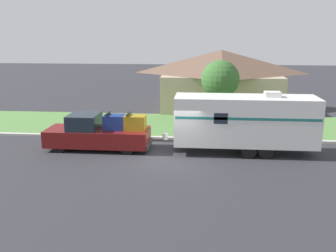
% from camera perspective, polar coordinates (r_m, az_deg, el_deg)
% --- Properties ---
extents(ground_plane, '(120.00, 120.00, 0.00)m').
position_cam_1_polar(ground_plane, '(19.35, 1.21, -5.12)').
color(ground_plane, '#2D2D33').
extents(curb_strip, '(80.00, 0.30, 0.14)m').
position_cam_1_polar(curb_strip, '(22.90, 1.87, -1.89)').
color(curb_strip, beige).
rests_on(curb_strip, ground_plane).
extents(lawn_strip, '(80.00, 7.00, 0.03)m').
position_cam_1_polar(lawn_strip, '(26.44, 2.33, 0.15)').
color(lawn_strip, '#568442').
rests_on(lawn_strip, ground_plane).
extents(house_across_street, '(10.51, 7.63, 4.96)m').
position_cam_1_polar(house_across_street, '(32.66, 8.02, 7.24)').
color(house_across_street, tan).
rests_on(house_across_street, ground_plane).
extents(pickup_truck, '(5.81, 2.07, 2.07)m').
position_cam_1_polar(pickup_truck, '(21.22, -10.52, -1.06)').
color(pickup_truck, black).
rests_on(pickup_truck, ground_plane).
extents(travel_trailer, '(8.70, 2.22, 3.37)m').
position_cam_1_polar(travel_trailer, '(20.37, 11.67, 0.82)').
color(travel_trailer, black).
rests_on(travel_trailer, ground_plane).
extents(mailbox, '(0.48, 0.20, 1.27)m').
position_cam_1_polar(mailbox, '(23.20, 7.71, 0.52)').
color(mailbox, brown).
rests_on(mailbox, ground_plane).
extents(tree_in_yard, '(2.56, 2.56, 4.61)m').
position_cam_1_polar(tree_in_yard, '(25.46, 7.98, 7.03)').
color(tree_in_yard, brown).
rests_on(tree_in_yard, ground_plane).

